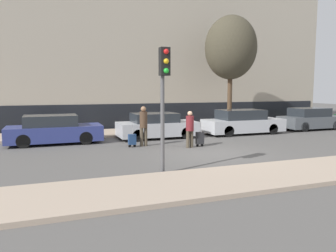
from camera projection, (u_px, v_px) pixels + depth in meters
The scene contains 14 objects.
ground_plane at pixel (212, 153), 13.00m from camera, with size 80.00×80.00×0.00m, color #565451.
sidewalk_near at pixel (273, 175), 9.50m from camera, with size 28.00×2.50×0.12m.
sidewalk_far at pixel (156, 131), 19.50m from camera, with size 28.00×3.00×0.12m.
building_facade at pixel (139, 28), 22.02m from camera, with size 28.00×2.66×13.32m.
parked_car_0 at pixel (54, 130), 15.22m from camera, with size 4.26×1.73×1.34m.
parked_car_1 at pixel (157, 126), 16.99m from camera, with size 4.10×1.81×1.31m.
parked_car_2 at pixel (243, 123), 18.57m from camera, with size 4.60×1.74×1.38m.
parked_car_3 at pixel (310, 119), 20.57m from camera, with size 3.96×1.73×1.36m.
pedestrian_left at pixel (144, 124), 14.51m from camera, with size 0.35×0.34×1.78m.
trolley_left at pixel (132, 139), 14.34m from camera, with size 0.34×0.29×1.11m.
pedestrian_right at pixel (190, 127), 14.16m from camera, with size 0.35×0.34×1.60m.
trolley_right at pixel (200, 138), 14.50m from camera, with size 0.34×0.29×1.18m.
traffic_light at pixel (164, 85), 9.50m from camera, with size 0.28×0.47×3.72m.
bare_tree_near_crossing at pixel (231, 48), 19.79m from camera, with size 3.13×3.13×6.83m.
Camera 1 is at (-6.11, -11.37, 2.54)m, focal length 35.00 mm.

